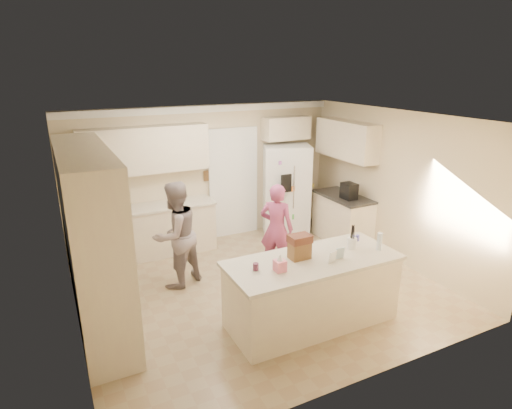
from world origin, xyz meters
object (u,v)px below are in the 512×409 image
island_base (312,292)px  utensil_crock (352,243)px  teen_girl (277,229)px  tissue_box (280,266)px  teen_boy (176,235)px  refrigerator (286,190)px  coffee_maker (349,191)px  dollhouse_body (299,250)px

island_base → utensil_crock: (0.65, 0.05, 0.56)m
utensil_crock → teen_girl: (-0.34, 1.47, -0.24)m
tissue_box → teen_boy: 2.05m
refrigerator → coffee_maker: (0.70, -1.10, 0.17)m
tissue_box → teen_boy: teen_boy is taller
refrigerator → teen_boy: bearing=-133.3°
refrigerator → island_base: 3.32m
coffee_maker → teen_girl: (-1.74, -0.38, -0.31)m
refrigerator → tissue_box: size_ratio=12.86×
coffee_maker → dollhouse_body: (-2.20, -1.80, -0.03)m
tissue_box → teen_girl: (0.86, 1.62, -0.24)m
utensil_crock → teen_boy: teen_boy is taller
dollhouse_body → teen_boy: 2.06m
teen_boy → teen_girl: size_ratio=1.10×
island_base → tissue_box: bearing=-169.7°
refrigerator → tissue_box: (-1.90, -3.10, 0.10)m
island_base → dollhouse_body: dollhouse_body is taller
teen_boy → coffee_maker: bearing=155.6°
teen_girl → tissue_box: bearing=106.1°
coffee_maker → utensil_crock: bearing=-127.1°
coffee_maker → tissue_box: coffee_maker is taller
tissue_box → dollhouse_body: 0.45m
tissue_box → teen_boy: bearing=111.1°
island_base → teen_boy: size_ratio=1.32×
refrigerator → dollhouse_body: 3.26m
tissue_box → utensil_crock: bearing=7.1°
dollhouse_body → teen_girl: teen_girl is taller
utensil_crock → tissue_box: 1.21m
dollhouse_body → teen_boy: bearing=123.7°
utensil_crock → dollhouse_body: dollhouse_body is taller
utensil_crock → refrigerator: bearing=76.7°
island_base → teen_girl: 1.58m
coffee_maker → teen_boy: (-3.34, -0.09, -0.24)m
refrigerator → utensil_crock: size_ratio=12.00×
coffee_maker → teen_boy: 3.35m
utensil_crock → teen_boy: 2.62m
coffee_maker → refrigerator: bearing=122.6°
island_base → tissue_box: tissue_box is taller
tissue_box → teen_girl: 1.85m
teen_boy → dollhouse_body: bearing=97.7°
island_base → teen_girl: bearing=78.5°
island_base → teen_boy: (-1.29, 1.81, 0.39)m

